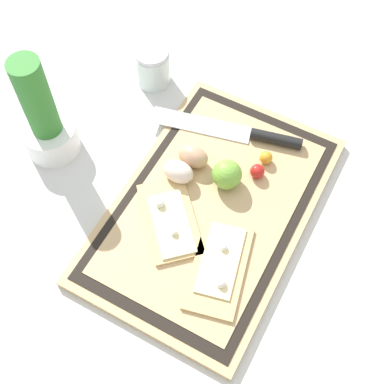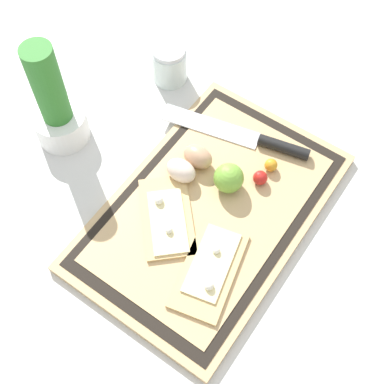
{
  "view_description": "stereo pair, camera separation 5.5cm",
  "coord_description": "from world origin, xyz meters",
  "px_view_note": "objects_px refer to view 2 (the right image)",
  "views": [
    {
      "loc": [
        -0.42,
        -0.19,
        0.87
      ],
      "look_at": [
        0.0,
        0.04,
        0.04
      ],
      "focal_mm": 50.0,
      "sensor_mm": 36.0,
      "label": 1
    },
    {
      "loc": [
        -0.39,
        -0.23,
        0.87
      ],
      "look_at": [
        0.0,
        0.04,
        0.04
      ],
      "focal_mm": 50.0,
      "sensor_mm": 36.0,
      "label": 2
    }
  ],
  "objects_px": {
    "knife": "(259,140)",
    "cherry_tomato_red": "(260,178)",
    "egg_pink": "(181,171)",
    "herb_pot": "(56,109)",
    "lime": "(230,179)",
    "cherry_tomato_yellow": "(271,165)",
    "egg_brown": "(198,157)",
    "sauce_jar": "(170,66)",
    "pizza_slice_far": "(167,217)",
    "pizza_slice_near": "(210,269)"
  },
  "relations": [
    {
      "from": "cherry_tomato_red",
      "to": "sauce_jar",
      "type": "bearing_deg",
      "value": 67.3
    },
    {
      "from": "lime",
      "to": "cherry_tomato_yellow",
      "type": "bearing_deg",
      "value": -28.4
    },
    {
      "from": "egg_pink",
      "to": "herb_pot",
      "type": "distance_m",
      "value": 0.26
    },
    {
      "from": "pizza_slice_far",
      "to": "egg_brown",
      "type": "relative_size",
      "value": 3.04
    },
    {
      "from": "lime",
      "to": "cherry_tomato_red",
      "type": "distance_m",
      "value": 0.06
    },
    {
      "from": "cherry_tomato_red",
      "to": "egg_pink",
      "type": "bearing_deg",
      "value": 120.6
    },
    {
      "from": "pizza_slice_near",
      "to": "pizza_slice_far",
      "type": "xyz_separation_m",
      "value": [
        0.04,
        0.12,
        0.0
      ]
    },
    {
      "from": "lime",
      "to": "herb_pot",
      "type": "bearing_deg",
      "value": 102.76
    },
    {
      "from": "egg_pink",
      "to": "sauce_jar",
      "type": "relative_size",
      "value": 0.69
    },
    {
      "from": "knife",
      "to": "pizza_slice_far",
      "type": "bearing_deg",
      "value": 168.85
    },
    {
      "from": "cherry_tomato_red",
      "to": "sauce_jar",
      "type": "distance_m",
      "value": 0.32
    },
    {
      "from": "cherry_tomato_red",
      "to": "pizza_slice_far",
      "type": "bearing_deg",
      "value": 149.53
    },
    {
      "from": "egg_brown",
      "to": "cherry_tomato_yellow",
      "type": "xyz_separation_m",
      "value": [
        0.07,
        -0.12,
        -0.01
      ]
    },
    {
      "from": "knife",
      "to": "cherry_tomato_yellow",
      "type": "bearing_deg",
      "value": -127.96
    },
    {
      "from": "cherry_tomato_yellow",
      "to": "sauce_jar",
      "type": "height_order",
      "value": "sauce_jar"
    },
    {
      "from": "egg_brown",
      "to": "knife",
      "type": "bearing_deg",
      "value": -33.19
    },
    {
      "from": "pizza_slice_far",
      "to": "cherry_tomato_yellow",
      "type": "xyz_separation_m",
      "value": [
        0.2,
        -0.1,
        0.01
      ]
    },
    {
      "from": "cherry_tomato_yellow",
      "to": "cherry_tomato_red",
      "type": "bearing_deg",
      "value": 177.39
    },
    {
      "from": "pizza_slice_far",
      "to": "egg_brown",
      "type": "xyz_separation_m",
      "value": [
        0.13,
        0.02,
        0.02
      ]
    },
    {
      "from": "knife",
      "to": "herb_pot",
      "type": "xyz_separation_m",
      "value": [
        -0.19,
        0.33,
        0.05
      ]
    },
    {
      "from": "herb_pot",
      "to": "cherry_tomato_red",
      "type": "bearing_deg",
      "value": -72.73
    },
    {
      "from": "pizza_slice_near",
      "to": "knife",
      "type": "height_order",
      "value": "pizza_slice_near"
    },
    {
      "from": "pizza_slice_near",
      "to": "lime",
      "type": "distance_m",
      "value": 0.17
    },
    {
      "from": "lime",
      "to": "sauce_jar",
      "type": "distance_m",
      "value": 0.31
    },
    {
      "from": "pizza_slice_near",
      "to": "pizza_slice_far",
      "type": "distance_m",
      "value": 0.12
    },
    {
      "from": "pizza_slice_far",
      "to": "knife",
      "type": "bearing_deg",
      "value": -11.15
    },
    {
      "from": "knife",
      "to": "cherry_tomato_red",
      "type": "height_order",
      "value": "cherry_tomato_red"
    },
    {
      "from": "pizza_slice_far",
      "to": "egg_pink",
      "type": "height_order",
      "value": "egg_pink"
    },
    {
      "from": "knife",
      "to": "cherry_tomato_red",
      "type": "bearing_deg",
      "value": -147.24
    },
    {
      "from": "knife",
      "to": "egg_brown",
      "type": "xyz_separation_m",
      "value": [
        -0.11,
        0.07,
        0.01
      ]
    },
    {
      "from": "herb_pot",
      "to": "sauce_jar",
      "type": "distance_m",
      "value": 0.26
    },
    {
      "from": "knife",
      "to": "lime",
      "type": "height_order",
      "value": "lime"
    },
    {
      "from": "egg_brown",
      "to": "egg_pink",
      "type": "distance_m",
      "value": 0.04
    },
    {
      "from": "pizza_slice_far",
      "to": "herb_pot",
      "type": "relative_size",
      "value": 0.76
    },
    {
      "from": "egg_brown",
      "to": "egg_pink",
      "type": "relative_size",
      "value": 1.0
    },
    {
      "from": "cherry_tomato_red",
      "to": "herb_pot",
      "type": "height_order",
      "value": "herb_pot"
    },
    {
      "from": "pizza_slice_near",
      "to": "cherry_tomato_yellow",
      "type": "xyz_separation_m",
      "value": [
        0.23,
        0.02,
        0.01
      ]
    },
    {
      "from": "egg_pink",
      "to": "sauce_jar",
      "type": "xyz_separation_m",
      "value": [
        0.2,
        0.17,
        -0.0
      ]
    },
    {
      "from": "knife",
      "to": "egg_pink",
      "type": "relative_size",
      "value": 5.11
    },
    {
      "from": "egg_pink",
      "to": "cherry_tomato_yellow",
      "type": "height_order",
      "value": "egg_pink"
    },
    {
      "from": "lime",
      "to": "cherry_tomato_yellow",
      "type": "height_order",
      "value": "lime"
    },
    {
      "from": "egg_pink",
      "to": "lime",
      "type": "distance_m",
      "value": 0.09
    },
    {
      "from": "cherry_tomato_yellow",
      "to": "herb_pot",
      "type": "distance_m",
      "value": 0.41
    },
    {
      "from": "cherry_tomato_yellow",
      "to": "sauce_jar",
      "type": "xyz_separation_m",
      "value": [
        0.09,
        0.3,
        0.0
      ]
    },
    {
      "from": "knife",
      "to": "egg_pink",
      "type": "xyz_separation_m",
      "value": [
        -0.15,
        0.08,
        0.01
      ]
    },
    {
      "from": "cherry_tomato_yellow",
      "to": "pizza_slice_far",
      "type": "bearing_deg",
      "value": 153.94
    },
    {
      "from": "pizza_slice_far",
      "to": "lime",
      "type": "distance_m",
      "value": 0.13
    },
    {
      "from": "egg_brown",
      "to": "sauce_jar",
      "type": "bearing_deg",
      "value": 49.06
    },
    {
      "from": "pizza_slice_far",
      "to": "sauce_jar",
      "type": "distance_m",
      "value": 0.35
    },
    {
      "from": "knife",
      "to": "cherry_tomato_yellow",
      "type": "height_order",
      "value": "cherry_tomato_yellow"
    }
  ]
}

